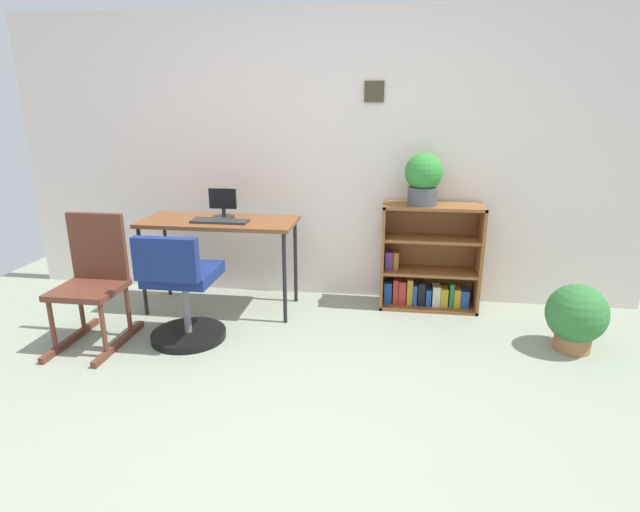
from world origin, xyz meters
TOP-DOWN VIEW (x-y plane):
  - ground_plane at (0.00, 0.00)m, footprint 6.24×6.24m
  - wall_back at (0.00, 2.15)m, footprint 5.20×0.12m
  - desk at (-0.74, 1.67)m, footprint 1.20×0.52m
  - monitor at (-0.73, 1.75)m, footprint 0.22×0.17m
  - keyboard at (-0.70, 1.58)m, footprint 0.43×0.14m
  - office_chair at (-0.80, 1.03)m, footprint 0.52×0.55m
  - rocking_chair at (-1.41, 0.98)m, footprint 0.42×0.64m
  - bookshelf_low at (0.90, 1.95)m, footprint 0.77×0.30m
  - potted_plant_on_shelf at (0.82, 1.90)m, footprint 0.29×0.29m
  - potted_plant_floor at (1.83, 1.29)m, footprint 0.39×0.39m

SIDE VIEW (x-z plane):
  - ground_plane at x=0.00m, z-range 0.00..0.00m
  - potted_plant_floor at x=1.83m, z-range 0.02..0.48m
  - office_chair at x=-0.80m, z-range -0.05..0.75m
  - bookshelf_low at x=0.90m, z-range -0.06..0.79m
  - rocking_chair at x=-1.41m, z-range 0.01..0.89m
  - desk at x=-0.74m, z-range 0.31..1.04m
  - keyboard at x=-0.70m, z-range 0.73..0.75m
  - monitor at x=-0.73m, z-range 0.72..0.95m
  - potted_plant_on_shelf at x=0.82m, z-range 0.86..1.26m
  - wall_back at x=0.00m, z-range 0.00..2.31m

